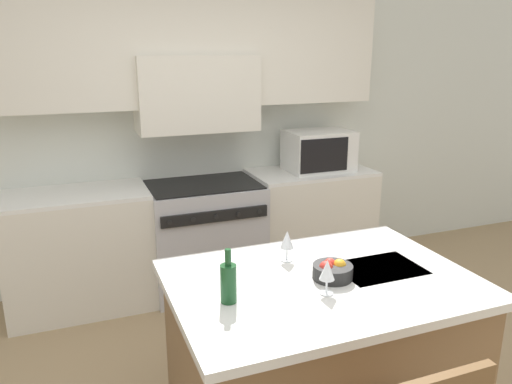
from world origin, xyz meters
TOP-DOWN VIEW (x-y plane):
  - back_cabinetry at (0.00, 2.18)m, footprint 10.00×0.46m
  - back_counter at (-0.00, 1.93)m, footprint 3.11×0.62m
  - range_stove at (0.00, 1.90)m, footprint 0.93×0.70m
  - microwave at (1.08, 1.92)m, footprint 0.58×0.41m
  - kitchen_island at (0.11, 0.05)m, footprint 1.52×1.08m
  - wine_bottle at (-0.40, -0.01)m, footprint 0.07×0.07m
  - wine_glass_near at (0.05, -0.10)m, footprint 0.07×0.07m
  - wine_glass_far at (0.04, 0.32)m, footprint 0.07×0.07m
  - fruit_bowl at (0.16, 0.04)m, footprint 0.20×0.20m

SIDE VIEW (x-z plane):
  - kitchen_island at x=0.11m, z-range 0.00..0.89m
  - range_stove at x=0.00m, z-range 0.00..0.93m
  - back_counter at x=0.00m, z-range 0.00..0.95m
  - fruit_bowl at x=0.16m, z-range 0.88..0.98m
  - wine_bottle at x=-0.40m, z-range 0.85..1.11m
  - wine_glass_near at x=0.05m, z-range 0.92..1.09m
  - wine_glass_far at x=0.04m, z-range 0.92..1.09m
  - microwave at x=1.08m, z-range 0.95..1.30m
  - back_cabinetry at x=0.00m, z-range 0.23..2.93m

